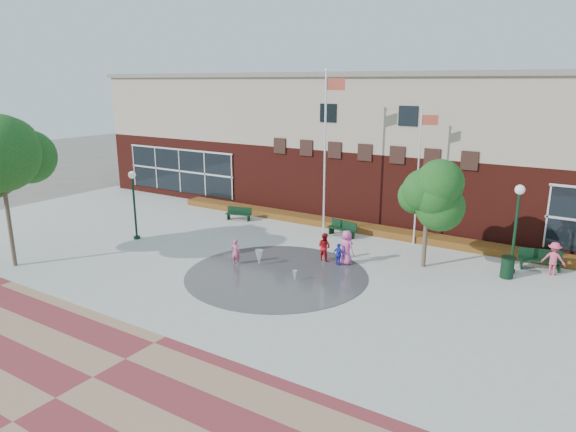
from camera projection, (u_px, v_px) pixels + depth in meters
The scene contains 23 objects.
ground at pixel (236, 298), 21.17m from camera, with size 120.00×120.00×0.00m, color #666056.
plaza_concrete at pixel (288, 269), 24.44m from camera, with size 46.00×18.00×0.01m, color #A8A8A0.
paver_band at pixel (93, 378), 15.46m from camera, with size 46.00×6.00×0.01m, color maroon.
splash_pad at pixel (276, 275), 23.62m from camera, with size 8.40×8.40×0.01m, color #383A3D.
library_building at pixel (396, 143), 34.26m from camera, with size 44.40×10.40×9.20m.
flower_bed at pixel (356, 231), 30.64m from camera, with size 26.00×1.20×0.40m, color #A61B0E.
flagpole_left at pixel (326, 147), 27.97m from camera, with size 1.04×0.43×9.31m.
flagpole_right at pixel (419, 170), 27.05m from camera, with size 0.86×0.39×7.40m.
lamp_left at pixel (134, 197), 28.43m from camera, with size 0.41×0.41×3.89m.
lamp_right at pixel (516, 219), 23.26m from camera, with size 0.44×0.44×4.18m.
bench_left at pixel (239, 216), 32.86m from camera, with size 1.72×0.88×0.83m.
bench_mid at pixel (342, 232), 29.43m from camera, with size 1.87×0.88×0.91m.
bench_right at pixel (540, 264), 24.22m from camera, with size 2.00×1.02×0.97m.
trash_can at pixel (507, 267), 23.16m from camera, with size 0.62×0.62×1.01m.
tree_big_left at pixel (0, 161), 23.51m from camera, with size 4.48×4.48×7.17m.
tree_mid at pixel (428, 192), 23.76m from camera, with size 2.99×2.99×5.04m.
water_jet_a at pixel (259, 266), 24.82m from camera, with size 0.39×0.39×0.76m, color white.
water_jet_b at pixel (295, 282), 22.86m from camera, with size 0.22×0.22×0.49m, color white.
child_splash at pixel (236, 252), 24.81m from camera, with size 0.47×0.31×1.29m, color #CC5477.
adult_red at pixel (324, 247), 25.33m from camera, with size 0.70×0.55×1.45m, color #AF1016.
adult_pink at pixel (347, 247), 24.83m from camera, with size 0.84×0.54×1.71m, color #DE56A3.
child_blue at pixel (339, 255), 24.69m from camera, with size 0.66×0.28×1.13m, color #212BBE.
person_bench at pixel (554, 259), 23.46m from camera, with size 1.01×0.58×1.57m, color #D54467.
Camera 1 is at (12.32, -15.41, 8.67)m, focal length 32.00 mm.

